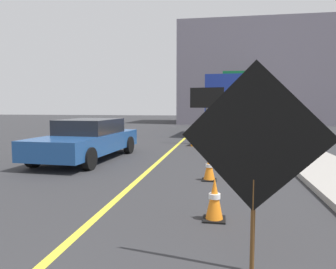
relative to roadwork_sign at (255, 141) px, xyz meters
name	(u,v)px	position (x,y,z in m)	size (l,w,h in m)	color
lane_center_stripe	(124,193)	(-2.39, 2.92, -1.47)	(0.14, 36.00, 0.01)	yellow
roadwork_sign	(255,141)	(0.00, 0.00, 0.00)	(1.60, 0.36, 2.33)	#593819
arrow_board_trailer	(206,135)	(-1.04, 11.77, -0.99)	(1.60, 1.93, 2.70)	orange
box_truck	(228,105)	(0.06, 17.37, 0.44)	(2.81, 6.93, 3.57)	black
pickup_car	(88,139)	(-4.90, 6.88, -0.77)	(2.29, 5.16, 1.38)	navy
highway_guide_sign	(245,87)	(1.62, 24.68, 1.95)	(2.79, 0.18, 5.00)	gray
far_building_block	(258,75)	(3.41, 32.04, 3.59)	(16.23, 8.61, 10.12)	slate
traffic_cone_near_sign	(214,199)	(-0.45, 1.58, -1.13)	(0.36, 0.36, 0.70)	black
traffic_cone_mid_lane	(209,168)	(-0.63, 4.37, -1.15)	(0.36, 0.36, 0.66)	black
traffic_cone_far_lane	(220,151)	(-0.39, 7.10, -1.11)	(0.36, 0.36, 0.74)	black
traffic_cone_curbside	(217,141)	(-0.53, 9.92, -1.10)	(0.36, 0.36, 0.76)	black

